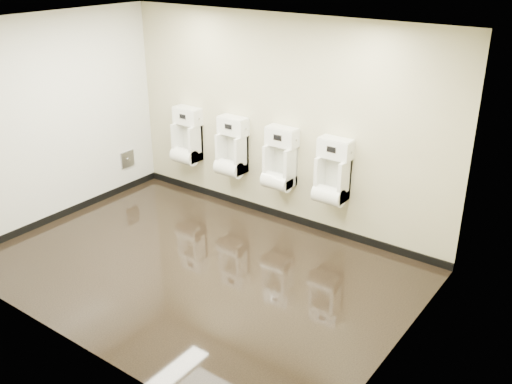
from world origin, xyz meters
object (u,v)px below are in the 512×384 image
(urinal_0, at_px, (187,140))
(urinal_2, at_px, (280,163))
(urinal_1, at_px, (231,151))
(urinal_3, at_px, (332,176))
(access_panel, at_px, (127,159))

(urinal_0, relative_size, urinal_2, 1.00)
(urinal_1, bearing_deg, urinal_3, 0.00)
(urinal_0, distance_m, urinal_3, 2.47)
(urinal_0, distance_m, urinal_1, 0.85)
(access_panel, bearing_deg, urinal_1, 12.92)
(urinal_1, xyz_separation_m, urinal_2, (0.82, 0.00, 0.00))
(urinal_0, relative_size, urinal_1, 1.00)
(urinal_2, bearing_deg, urinal_1, 180.00)
(access_panel, relative_size, urinal_1, 0.30)
(access_panel, bearing_deg, urinal_0, 24.07)
(urinal_0, height_order, urinal_1, same)
(urinal_1, bearing_deg, urinal_0, 180.00)
(urinal_2, xyz_separation_m, urinal_3, (0.80, 0.00, 0.00))
(urinal_0, xyz_separation_m, urinal_2, (1.67, 0.00, 0.00))
(urinal_2, distance_m, urinal_3, 0.80)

